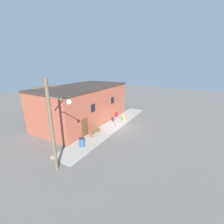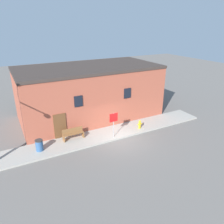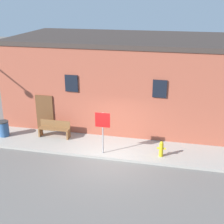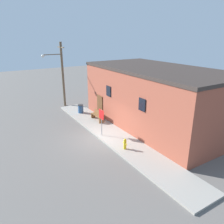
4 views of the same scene
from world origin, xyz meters
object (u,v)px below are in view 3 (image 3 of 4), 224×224
(stop_sign, at_px, (103,125))
(fire_hydrant, at_px, (161,149))
(bench, at_px, (55,129))
(trash_bin, at_px, (4,128))

(stop_sign, bearing_deg, fire_hydrant, 6.13)
(bench, xyz_separation_m, trash_bin, (-2.74, -0.50, -0.03))
(fire_hydrant, distance_m, bench, 5.86)
(fire_hydrant, height_order, stop_sign, stop_sign)
(bench, bearing_deg, stop_sign, -22.56)
(trash_bin, bearing_deg, stop_sign, -7.45)
(stop_sign, height_order, trash_bin, stop_sign)
(bench, bearing_deg, trash_bin, -169.70)
(fire_hydrant, height_order, bench, bench)
(bench, relative_size, trash_bin, 1.98)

